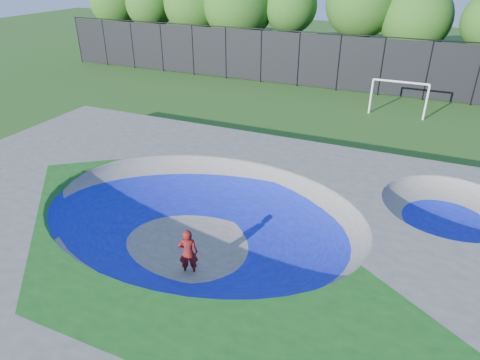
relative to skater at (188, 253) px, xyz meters
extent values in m
plane|color=#245116|center=(-0.35, 1.48, -0.81)|extent=(120.00, 120.00, 0.00)
cube|color=gray|center=(-0.35, 1.48, -0.06)|extent=(22.00, 14.00, 1.50)
imported|color=red|center=(0.00, 0.00, 0.00)|extent=(0.70, 0.60, 1.61)
cube|color=black|center=(0.00, 0.00, -0.78)|extent=(0.81, 0.48, 0.05)
cylinder|color=white|center=(2.68, 18.17, 0.26)|extent=(0.12, 0.12, 2.14)
cylinder|color=white|center=(5.90, 18.17, 0.26)|extent=(0.12, 0.12, 2.14)
cylinder|color=white|center=(4.29, 18.17, 1.34)|extent=(3.22, 0.12, 0.12)
cylinder|color=black|center=(-24.35, 22.48, 1.19)|extent=(0.09, 0.09, 4.00)
cylinder|color=black|center=(-21.35, 22.48, 1.19)|extent=(0.09, 0.09, 4.00)
cylinder|color=black|center=(-18.35, 22.48, 1.19)|extent=(0.09, 0.09, 4.00)
cylinder|color=black|center=(-15.35, 22.48, 1.19)|extent=(0.09, 0.09, 4.00)
cylinder|color=black|center=(-12.35, 22.48, 1.19)|extent=(0.09, 0.09, 4.00)
cylinder|color=black|center=(-9.35, 22.48, 1.19)|extent=(0.09, 0.09, 4.00)
cylinder|color=black|center=(-6.35, 22.48, 1.19)|extent=(0.09, 0.09, 4.00)
cylinder|color=black|center=(-3.35, 22.48, 1.19)|extent=(0.09, 0.09, 4.00)
cylinder|color=black|center=(-0.35, 22.48, 1.19)|extent=(0.09, 0.09, 4.00)
cylinder|color=black|center=(2.65, 22.48, 1.19)|extent=(0.09, 0.09, 4.00)
cylinder|color=black|center=(5.65, 22.48, 1.19)|extent=(0.09, 0.09, 4.00)
cylinder|color=black|center=(8.65, 22.48, 1.19)|extent=(0.09, 0.09, 4.00)
cube|color=black|center=(-0.35, 22.48, 1.19)|extent=(48.00, 0.03, 3.80)
cylinder|color=black|center=(-0.35, 22.48, 3.19)|extent=(48.00, 0.08, 0.08)
cylinder|color=#432A21|center=(-23.71, 27.71, 0.75)|extent=(0.44, 0.44, 3.12)
sphere|color=#285C18|center=(-23.71, 27.71, 4.23)|extent=(5.11, 5.11, 5.11)
cylinder|color=#432A21|center=(-19.18, 26.84, 0.84)|extent=(0.44, 0.44, 3.29)
sphere|color=#285C18|center=(-19.18, 26.84, 4.17)|extent=(4.49, 4.49, 4.49)
cylinder|color=#432A21|center=(-14.18, 26.43, 0.77)|extent=(0.44, 0.44, 3.15)
sphere|color=#285C18|center=(-14.18, 26.43, 4.39)|extent=(5.46, 5.46, 5.46)
cylinder|color=#432A21|center=(-9.95, 26.34, 0.73)|extent=(0.44, 0.44, 3.08)
sphere|color=#285C18|center=(-9.95, 26.34, 4.51)|extent=(5.98, 5.98, 5.98)
cylinder|color=#432A21|center=(-5.64, 27.14, 0.99)|extent=(0.44, 0.44, 3.59)
sphere|color=#285C18|center=(-5.64, 27.14, 4.41)|extent=(4.32, 4.32, 4.32)
cylinder|color=#432A21|center=(-0.22, 28.46, 0.94)|extent=(0.44, 0.44, 3.50)
sphere|color=#285C18|center=(-0.22, 28.46, 4.79)|extent=(5.60, 5.60, 5.60)
cylinder|color=#432A21|center=(4.06, 28.55, 0.50)|extent=(0.44, 0.44, 2.61)
sphere|color=#285C18|center=(4.06, 28.55, 3.81)|extent=(5.37, 5.37, 5.37)
camera|label=1|loc=(5.64, -8.95, 7.92)|focal=32.00mm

